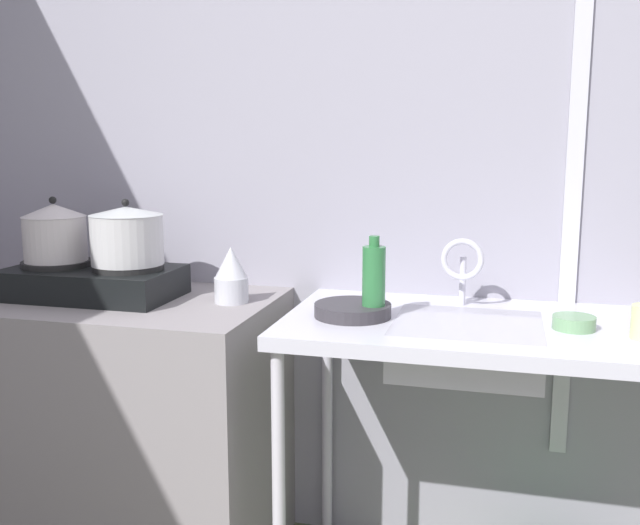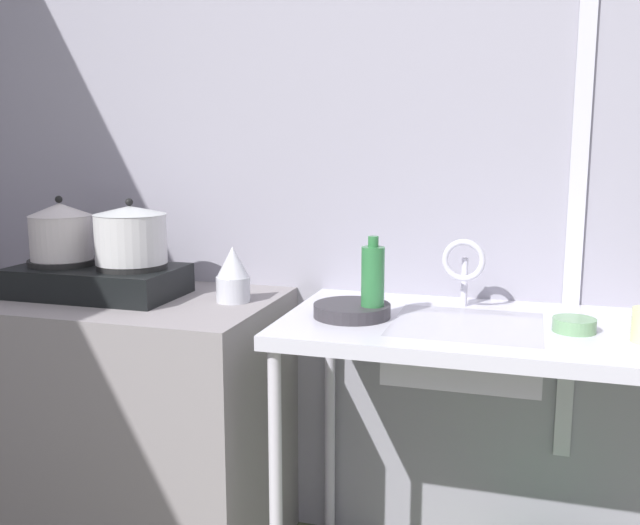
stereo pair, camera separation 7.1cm
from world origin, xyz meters
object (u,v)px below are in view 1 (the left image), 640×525
Objects in this scene: stove at (93,281)px; sink_basin at (467,346)px; faucet at (462,263)px; bottle_by_sink at (374,282)px; small_bowl_on_drainboard at (574,323)px; percolator at (231,275)px; pot_on_right_burner at (127,235)px; frying_pan at (353,310)px; pot_on_left_burner at (55,232)px.

stove is 1.19m from sink_basin.
faucet is 0.90× the size of bottle_by_sink.
percolator is at bearing 176.18° from small_bowl_on_drainboard.
pot_on_right_burner is 0.76m from frying_pan.
percolator reaches higher than sink_basin.
stove is 2.45× the size of frying_pan.
pot_on_right_burner is 1.04× the size of frying_pan.
stove is at bearing 177.16° from bottle_by_sink.
faucet reaches higher than sink_basin.
pot_on_left_burner is at bearing 180.00° from stove.
stove is 1.17m from faucet.
percolator is at bearing 5.30° from stove.
pot_on_left_burner is at bearing 177.72° from frying_pan.
faucet is at bearing 151.26° from small_bowl_on_drainboard.
stove is at bearing -0.00° from pot_on_left_burner.
pot_on_right_burner reaches higher than faucet.
faucet is (1.15, 0.14, 0.08)m from stove.
pot_on_right_burner is 1.04m from faucet.
pot_on_right_burner is at bearing -172.64° from percolator.
sink_basin is 0.29m from small_bowl_on_drainboard.
pot_on_left_burner is at bearing 179.12° from small_bowl_on_drainboard.
bottle_by_sink is at bearing -140.76° from faucet.
sink_basin is 1.90× the size of faucet.
percolator is at bearing -171.72° from faucet.
bottle_by_sink is at bearing -175.92° from sink_basin.
percolator is 0.79× the size of frying_pan.
small_bowl_on_drainboard is at bearing 2.27° from bottle_by_sink.
bottle_by_sink is at bearing -3.31° from pot_on_right_burner.
pot_on_left_burner reaches higher than pot_on_right_burner.
percolator is at bearing 174.51° from sink_basin.
pot_on_right_burner reaches higher than small_bowl_on_drainboard.
faucet is at bearing 39.24° from bottle_by_sink.
pot_on_right_burner is at bearing 176.69° from bottle_by_sink.
frying_pan is at bearing -11.50° from percolator.
stove reaches higher than frying_pan.
stove is 3.09× the size of percolator.
stove is 1.33× the size of sink_basin.
faucet is at bearing 99.53° from sink_basin.
small_bowl_on_drainboard is (0.31, -0.17, -0.12)m from faucet.
pot_on_left_burner reaches higher than bottle_by_sink.
small_bowl_on_drainboard is (1.59, -0.02, -0.19)m from pot_on_left_burner.
frying_pan is at bearing -177.81° from sink_basin.
faucet is at bearing 7.99° from pot_on_right_burner.
pot_on_left_burner is at bearing -175.87° from percolator.
pot_on_right_burner is 0.57× the size of sink_basin.
bottle_by_sink is at bearing -10.77° from percolator.
percolator is at bearing 168.50° from frying_pan.
stove is 2.36× the size of pot_on_right_burner.
sink_basin is at bearing -179.43° from small_bowl_on_drainboard.
sink_basin is (0.72, -0.07, -0.15)m from percolator.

